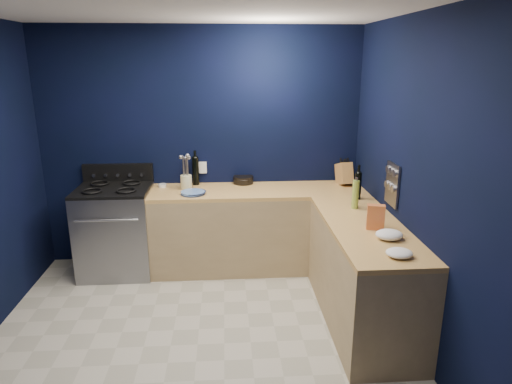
{
  "coord_description": "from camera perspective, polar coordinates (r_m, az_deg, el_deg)",
  "views": [
    {
      "loc": [
        0.26,
        -3.22,
        2.25
      ],
      "look_at": [
        0.55,
        1.0,
        1.0
      ],
      "focal_mm": 31.7,
      "sensor_mm": 36.0,
      "label": 1
    }
  ],
  "objects": [
    {
      "name": "lemon_basket",
      "position": [
        5.09,
        -1.62,
        1.56
      ],
      "size": [
        0.23,
        0.23,
        0.08
      ],
      "primitive_type": "cylinder",
      "rotation": [
        0.0,
        0.0,
        0.02
      ],
      "color": "black",
      "rests_on": "top_back"
    },
    {
      "name": "spice_panel",
      "position": [
        4.19,
        16.83,
        0.93
      ],
      "size": [
        0.02,
        0.28,
        0.38
      ],
      "primitive_type": "cube",
      "color": "gray",
      "rests_on": "wall_right"
    },
    {
      "name": "top_back",
      "position": [
        4.87,
        0.24,
        0.11
      ],
      "size": [
        2.3,
        0.63,
        0.04
      ],
      "primitive_type": "cube",
      "color": "olive",
      "rests_on": "cab_back"
    },
    {
      "name": "gas_range",
      "position": [
        5.12,
        -17.17,
        -4.8
      ],
      "size": [
        0.76,
        0.66,
        0.92
      ],
      "primitive_type": "cube",
      "color": "gray",
      "rests_on": "floor"
    },
    {
      "name": "cooktop",
      "position": [
        4.97,
        -17.63,
        0.32
      ],
      "size": [
        0.76,
        0.66,
        0.03
      ],
      "primitive_type": "cube",
      "color": "black",
      "rests_on": "gas_range"
    },
    {
      "name": "wine_bottle_right",
      "position": [
        4.61,
        12.74,
        0.74
      ],
      "size": [
        0.08,
        0.08,
        0.27
      ],
      "primitive_type": "cylinder",
      "rotation": [
        0.0,
        0.0,
        -0.28
      ],
      "color": "black",
      "rests_on": "top_right"
    },
    {
      "name": "ceiling",
      "position": [
        3.25,
        -9.2,
        22.6
      ],
      "size": [
        3.5,
        3.5,
        0.02
      ],
      "primitive_type": "cube",
      "color": "silver",
      "rests_on": "ground"
    },
    {
      "name": "backguard",
      "position": [
        5.23,
        -16.99,
        2.34
      ],
      "size": [
        0.76,
        0.06,
        0.2
      ],
      "primitive_type": "cube",
      "color": "black",
      "rests_on": "gas_range"
    },
    {
      "name": "wall_front",
      "position": [
        1.76,
        -12.26,
        -16.61
      ],
      "size": [
        3.5,
        0.02,
        2.6
      ],
      "primitive_type": "cube",
      "color": "black",
      "rests_on": "ground"
    },
    {
      "name": "oil_bottle",
      "position": [
        4.31,
        12.44,
        -0.3
      ],
      "size": [
        0.08,
        0.08,
        0.27
      ],
      "primitive_type": "cylinder",
      "rotation": [
        0.0,
        0.0,
        0.27
      ],
      "color": "#8CA63C",
      "rests_on": "top_right"
    },
    {
      "name": "plate_stack",
      "position": [
        4.73,
        -7.97,
        -0.1
      ],
      "size": [
        0.27,
        0.27,
        0.03
      ],
      "primitive_type": "cylinder",
      "rotation": [
        0.0,
        0.0,
        0.11
      ],
      "color": "#4772AD",
      "rests_on": "top_back"
    },
    {
      "name": "towel_end",
      "position": [
        3.39,
        17.62,
        -7.35
      ],
      "size": [
        0.23,
        0.21,
        0.06
      ],
      "primitive_type": "ellipsoid",
      "rotation": [
        0.0,
        0.0,
        -0.26
      ],
      "color": "white",
      "rests_on": "top_right"
    },
    {
      "name": "utensil_crock",
      "position": [
        4.92,
        -8.79,
        1.25
      ],
      "size": [
        0.13,
        0.13,
        0.15
      ],
      "primitive_type": "cylinder",
      "rotation": [
        0.0,
        0.0,
        -0.07
      ],
      "color": "beige",
      "rests_on": "top_back"
    },
    {
      "name": "top_right",
      "position": [
        3.95,
        13.7,
        -4.36
      ],
      "size": [
        0.63,
        1.67,
        0.04
      ],
      "primitive_type": "cube",
      "color": "olive",
      "rests_on": "cab_right"
    },
    {
      "name": "wall_right",
      "position": [
        3.68,
        20.28,
        0.44
      ],
      "size": [
        0.02,
        3.5,
        2.6
      ],
      "primitive_type": "cube",
      "color": "black",
      "rests_on": "ground"
    },
    {
      "name": "towel_front",
      "position": [
        3.68,
        16.45,
        -5.18
      ],
      "size": [
        0.27,
        0.25,
        0.07
      ],
      "primitive_type": "ellipsoid",
      "rotation": [
        0.0,
        0.0,
        -0.4
      ],
      "color": "white",
      "rests_on": "top_right"
    },
    {
      "name": "knife_block",
      "position": [
        5.14,
        11.06,
        2.27
      ],
      "size": [
        0.17,
        0.29,
        0.29
      ],
      "primitive_type": "cube",
      "rotation": [
        -0.31,
        0.0,
        0.14
      ],
      "color": "olive",
      "rests_on": "top_back"
    },
    {
      "name": "cab_back",
      "position": [
        5.01,
        0.23,
        -4.83
      ],
      "size": [
        2.3,
        0.63,
        0.86
      ],
      "primitive_type": "cube",
      "color": "tan",
      "rests_on": "floor"
    },
    {
      "name": "spice_jar_far",
      "position": [
        4.16,
        14.98,
        -2.44
      ],
      "size": [
        0.06,
        0.06,
        0.09
      ],
      "primitive_type": "cylinder",
      "rotation": [
        0.0,
        0.0,
        -0.32
      ],
      "color": "olive",
      "rests_on": "top_right"
    },
    {
      "name": "wall_back",
      "position": [
        5.08,
        -6.83,
        5.56
      ],
      "size": [
        3.5,
        0.02,
        2.6
      ],
      "primitive_type": "cube",
      "color": "black",
      "rests_on": "ground"
    },
    {
      "name": "wall_outlet",
      "position": [
        5.1,
        -6.75,
        3.09
      ],
      "size": [
        0.09,
        0.02,
        0.13
      ],
      "primitive_type": "cube",
      "color": "white",
      "rests_on": "wall_back"
    },
    {
      "name": "crouton_bag",
      "position": [
        3.84,
        14.85,
        -3.08
      ],
      "size": [
        0.15,
        0.1,
        0.21
      ],
      "primitive_type": "cube",
      "rotation": [
        0.0,
        0.0,
        -0.25
      ],
      "color": "red",
      "rests_on": "top_right"
    },
    {
      "name": "floor",
      "position": [
        3.95,
        -7.38,
        -18.66
      ],
      "size": [
        3.5,
        3.5,
        0.02
      ],
      "primitive_type": "cube",
      "color": "#ADA797",
      "rests_on": "ground"
    },
    {
      "name": "spice_jar_near",
      "position": [
        4.11,
        14.13,
        -2.51
      ],
      "size": [
        0.05,
        0.05,
        0.1
      ],
      "primitive_type": "cylinder",
      "rotation": [
        0.0,
        0.0,
        0.13
      ],
      "color": "olive",
      "rests_on": "top_right"
    },
    {
      "name": "oven_door",
      "position": [
        4.84,
        -17.98,
        -6.25
      ],
      "size": [
        0.59,
        0.02,
        0.42
      ],
      "primitive_type": "cube",
      "color": "black",
      "rests_on": "gas_range"
    },
    {
      "name": "ramekin",
      "position": [
        5.05,
        -11.72,
        0.81
      ],
      "size": [
        0.11,
        0.11,
        0.03
      ],
      "primitive_type": "cylinder",
      "rotation": [
        0.0,
        0.0,
        -0.26
      ],
      "color": "white",
      "rests_on": "top_back"
    },
    {
      "name": "cab_right",
      "position": [
        4.12,
        13.28,
        -10.22
      ],
      "size": [
        0.63,
        1.67,
        0.86
      ],
      "primitive_type": "cube",
      "color": "tan",
      "rests_on": "floor"
    },
    {
      "name": "wine_bottle_back",
      "position": [
        5.06,
        -7.63,
        2.62
      ],
      "size": [
        0.1,
        0.1,
        0.31
      ],
      "primitive_type": "cylinder",
      "rotation": [
        0.0,
        0.0,
        -0.38
      ],
      "color": "black",
      "rests_on": "top_back"
    }
  ]
}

